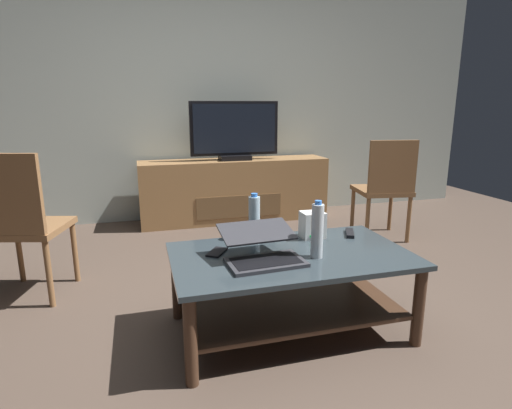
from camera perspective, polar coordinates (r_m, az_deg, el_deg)
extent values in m
plane|color=#4C3D33|center=(2.42, 2.15, -16.27)|extent=(7.68, 7.68, 0.00)
cube|color=#A8B2A8|center=(4.55, -7.90, 15.96)|extent=(6.40, 0.12, 2.80)
cube|color=#2D383D|center=(2.20, 4.84, -7.02)|extent=(1.24, 0.72, 0.03)
cube|color=#472D1E|center=(2.31, 4.70, -13.43)|extent=(1.09, 0.63, 0.02)
cylinder|color=#472D1E|center=(1.90, -8.96, -18.14)|extent=(0.06, 0.06, 0.42)
cylinder|color=#472D1E|center=(2.31, 21.41, -12.99)|extent=(0.06, 0.06, 0.42)
cylinder|color=#472D1E|center=(2.45, -10.81, -10.63)|extent=(0.06, 0.06, 0.42)
cylinder|color=#472D1E|center=(2.78, 13.68, -7.82)|extent=(0.06, 0.06, 0.42)
cube|color=olive|center=(4.38, -2.93, 1.98)|extent=(1.95, 0.40, 0.65)
cube|color=brown|center=(4.21, -2.28, -0.28)|extent=(0.88, 0.01, 0.23)
cube|color=black|center=(4.30, -2.92, 6.47)|extent=(0.32, 0.20, 0.05)
cube|color=black|center=(4.27, -2.97, 10.39)|extent=(0.91, 0.04, 0.54)
cube|color=black|center=(4.25, -2.90, 10.37)|extent=(0.84, 0.01, 0.48)
cube|color=brown|center=(3.95, 16.81, 1.85)|extent=(0.51, 0.51, 0.04)
cube|color=brown|center=(3.73, 18.26, 4.77)|extent=(0.42, 0.10, 0.47)
cylinder|color=brown|center=(4.25, 17.95, -0.61)|extent=(0.04, 0.04, 0.42)
cylinder|color=brown|center=(4.10, 13.11, -0.78)|extent=(0.04, 0.04, 0.42)
cylinder|color=brown|center=(3.92, 20.22, -1.97)|extent=(0.04, 0.04, 0.42)
cylinder|color=brown|center=(3.76, 15.04, -2.21)|extent=(0.04, 0.04, 0.42)
cube|color=brown|center=(2.99, -28.75, -2.86)|extent=(0.54, 0.54, 0.04)
cube|color=brown|center=(2.77, -31.22, 0.92)|extent=(0.41, 0.14, 0.50)
cylinder|color=brown|center=(3.14, -23.60, -6.01)|extent=(0.04, 0.04, 0.42)
cylinder|color=brown|center=(3.31, -29.70, -5.73)|extent=(0.04, 0.04, 0.42)
cylinder|color=brown|center=(2.82, -26.54, -8.54)|extent=(0.04, 0.04, 0.42)
cube|color=#333338|center=(2.05, 1.36, -7.94)|extent=(0.39, 0.25, 0.02)
cube|color=black|center=(2.04, 1.36, -7.68)|extent=(0.34, 0.19, 0.00)
cube|color=#333338|center=(2.13, 0.07, -3.72)|extent=(0.39, 0.24, 0.06)
cube|color=#3F8CD8|center=(2.12, 0.11, -3.77)|extent=(0.35, 0.21, 0.05)
cube|color=white|center=(2.44, 7.75, -2.77)|extent=(0.13, 0.11, 0.15)
cube|color=#19D84C|center=(2.41, 8.26, -4.28)|extent=(0.08, 0.00, 0.01)
cylinder|color=silver|center=(2.38, -0.24, -1.88)|extent=(0.07, 0.07, 0.25)
cylinder|color=blue|center=(2.35, -0.24, 1.30)|extent=(0.04, 0.04, 0.02)
cylinder|color=silver|center=(2.11, 8.40, -3.65)|extent=(0.06, 0.06, 0.28)
cylinder|color=blue|center=(2.08, 8.54, 0.26)|extent=(0.03, 0.03, 0.02)
cube|color=black|center=(2.20, -5.38, -6.52)|extent=(0.14, 0.16, 0.01)
cube|color=black|center=(2.55, 12.75, -3.84)|extent=(0.11, 0.16, 0.02)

